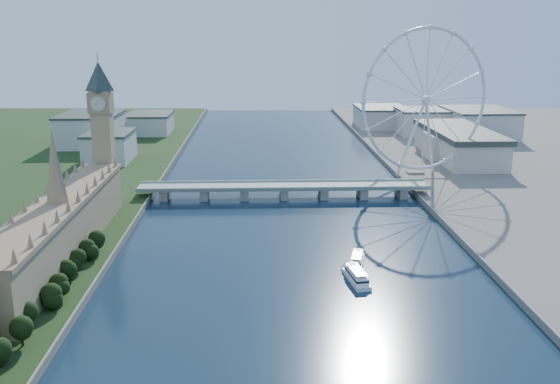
{
  "coord_description": "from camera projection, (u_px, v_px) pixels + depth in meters",
  "views": [
    {
      "loc": [
        -20.16,
        -158.46,
        122.62
      ],
      "look_at": [
        -6.36,
        210.0,
        27.52
      ],
      "focal_mm": 40.0,
      "sensor_mm": 36.0,
      "label": 1
    }
  ],
  "objects": [
    {
      "name": "westminster_bridge",
      "position": [
        284.0,
        189.0,
        473.32
      ],
      "size": [
        220.0,
        22.0,
        9.5
      ],
      "color": "gray",
      "rests_on": "ground"
    },
    {
      "name": "big_ben",
      "position": [
        101.0,
        115.0,
        432.43
      ],
      "size": [
        20.02,
        20.02,
        110.0
      ],
      "color": "tan",
      "rests_on": "ground"
    },
    {
      "name": "tour_boat_far",
      "position": [
        357.0,
        264.0,
        339.28
      ],
      "size": [
        13.09,
        28.1,
        5.99
      ],
      "primitive_type": null,
      "rotation": [
        0.0,
        0.0,
        -0.24
      ],
      "color": "white",
      "rests_on": "ground"
    },
    {
      "name": "tour_boat_near",
      "position": [
        356.0,
        281.0,
        315.9
      ],
      "size": [
        12.16,
        31.67,
        6.83
      ],
      "primitive_type": null,
      "rotation": [
        0.0,
        0.0,
        0.14
      ],
      "color": "white",
      "rests_on": "ground"
    },
    {
      "name": "city_skyline",
      "position": [
        308.0,
        125.0,
        723.83
      ],
      "size": [
        505.0,
        280.0,
        32.0
      ],
      "color": "beige",
      "rests_on": "ground"
    },
    {
      "name": "parliament_range",
      "position": [
        60.0,
        228.0,
        339.93
      ],
      "size": [
        24.0,
        200.0,
        70.0
      ],
      "color": "tan",
      "rests_on": "ground"
    },
    {
      "name": "county_hall",
      "position": [
        457.0,
        161.0,
        607.12
      ],
      "size": [
        54.0,
        144.0,
        35.0
      ],
      "primitive_type": null,
      "color": "beige",
      "rests_on": "ground"
    },
    {
      "name": "london_eye",
      "position": [
        426.0,
        100.0,
        515.76
      ],
      "size": [
        113.6,
        39.12,
        124.3
      ],
      "color": "silver",
      "rests_on": "ground"
    },
    {
      "name": "tree_row",
      "position": [
        27.0,
        324.0,
        249.96
      ],
      "size": [
        8.44,
        216.44,
        20.38
      ],
      "color": "black",
      "rests_on": "ground"
    }
  ]
}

